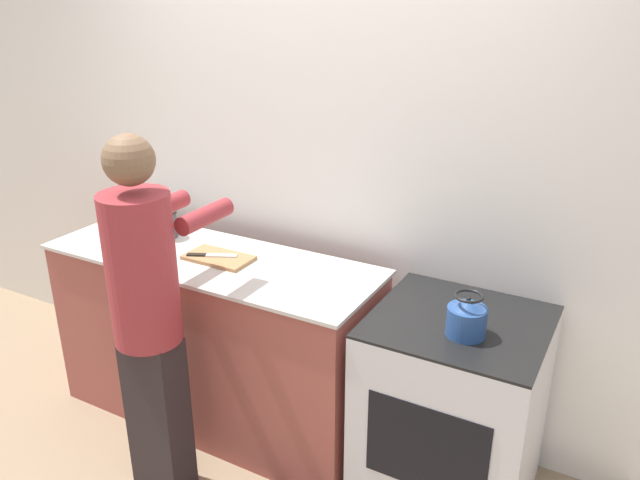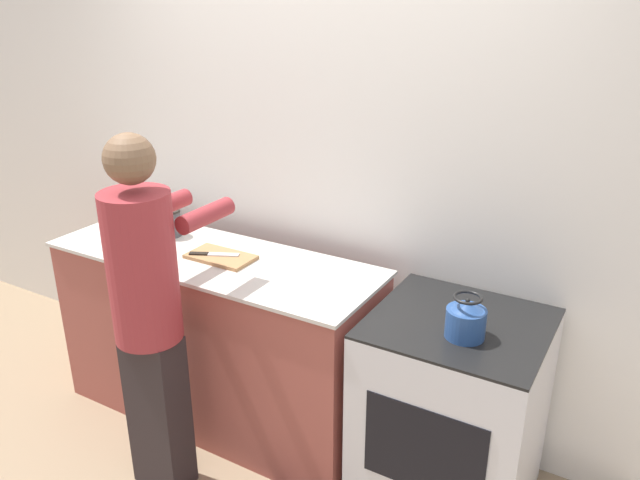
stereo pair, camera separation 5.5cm
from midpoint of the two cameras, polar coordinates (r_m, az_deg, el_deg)
ground_plane at (r=3.22m, az=-6.15°, el=-20.11°), size 12.00×12.00×0.00m
wall_back at (r=3.13m, az=0.85°, el=6.14°), size 8.00×0.05×2.60m
counter at (r=3.32m, az=-8.85°, el=-8.86°), size 1.72×0.60×0.93m
oven at (r=2.87m, az=12.45°, el=-15.14°), size 0.71×0.67×0.89m
person at (r=2.72m, az=-14.83°, el=-5.96°), size 0.32×0.57×1.65m
cutting_board at (r=3.07m, az=-8.56°, el=-1.53°), size 0.33×0.18×0.02m
knife at (r=3.08m, az=-9.28°, el=-1.29°), size 0.24×0.14×0.01m
kettle at (r=2.49m, az=13.81°, el=-7.10°), size 0.16×0.16×0.18m
bowl_prep at (r=3.58m, az=-15.68°, el=1.84°), size 0.14×0.14×0.08m
bowl_mixing at (r=3.24m, az=-15.53°, el=-0.30°), size 0.17×0.17×0.08m
canister_jar at (r=3.38m, az=-13.11°, el=1.55°), size 0.12×0.12×0.15m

